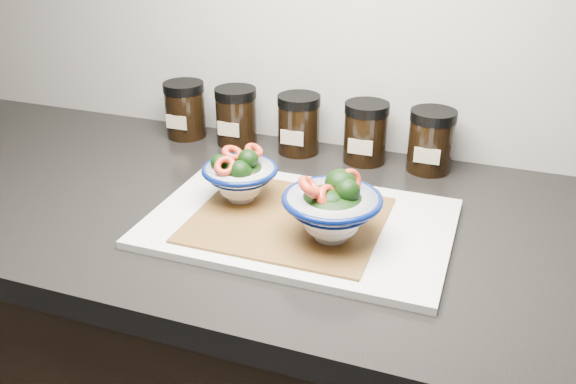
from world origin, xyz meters
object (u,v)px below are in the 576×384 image
(bowl_left, at_px, (240,177))
(spice_jar_b, at_px, (236,116))
(bowl_right, at_px, (333,208))
(spice_jar_e, at_px, (431,141))
(spice_jar_c, at_px, (299,124))
(spice_jar_d, at_px, (366,132))
(cutting_board, at_px, (300,223))
(spice_jar_a, at_px, (185,110))

(bowl_left, xyz_separation_m, spice_jar_b, (-0.12, 0.25, 0.00))
(bowl_right, distance_m, spice_jar_e, 0.33)
(spice_jar_c, relative_size, spice_jar_e, 1.00)
(bowl_right, xyz_separation_m, spice_jar_d, (-0.03, 0.31, -0.00))
(cutting_board, xyz_separation_m, spice_jar_a, (-0.34, 0.28, 0.05))
(bowl_left, bearing_deg, spice_jar_d, 60.48)
(spice_jar_c, bearing_deg, spice_jar_b, 180.00)
(bowl_right, bearing_deg, spice_jar_e, 73.65)
(spice_jar_d, bearing_deg, cutting_board, -96.82)
(spice_jar_a, xyz_separation_m, spice_jar_c, (0.24, 0.00, 0.00))
(bowl_left, distance_m, spice_jar_c, 0.25)
(spice_jar_d, distance_m, spice_jar_e, 0.12)
(spice_jar_e, bearing_deg, cutting_board, -118.89)
(bowl_right, height_order, spice_jar_c, bowl_right)
(bowl_left, distance_m, spice_jar_e, 0.36)
(spice_jar_c, distance_m, spice_jar_e, 0.25)
(spice_jar_a, distance_m, spice_jar_c, 0.24)
(spice_jar_b, xyz_separation_m, spice_jar_d, (0.26, 0.00, 0.00))
(spice_jar_b, bearing_deg, spice_jar_c, 0.00)
(spice_jar_b, relative_size, spice_jar_d, 1.00)
(spice_jar_b, bearing_deg, cutting_board, -50.36)
(spice_jar_a, bearing_deg, spice_jar_d, 0.00)
(cutting_board, relative_size, spice_jar_e, 3.98)
(spice_jar_e, bearing_deg, spice_jar_d, 180.00)
(bowl_left, height_order, spice_jar_e, spice_jar_e)
(bowl_left, relative_size, spice_jar_c, 1.07)
(bowl_right, relative_size, spice_jar_d, 1.26)
(cutting_board, height_order, spice_jar_c, spice_jar_c)
(cutting_board, xyz_separation_m, bowl_right, (0.06, -0.04, 0.06))
(cutting_board, relative_size, bowl_right, 3.17)
(bowl_right, xyz_separation_m, spice_jar_a, (-0.40, 0.31, -0.00))
(spice_jar_d, bearing_deg, bowl_left, -119.52)
(bowl_left, xyz_separation_m, spice_jar_e, (0.26, 0.25, 0.00))
(spice_jar_c, bearing_deg, spice_jar_a, 180.00)
(cutting_board, relative_size, spice_jar_b, 3.98)
(cutting_board, distance_m, spice_jar_e, 0.32)
(spice_jar_d, bearing_deg, spice_jar_c, 180.00)
(bowl_left, bearing_deg, spice_jar_b, 115.54)
(bowl_left, height_order, spice_jar_c, spice_jar_c)
(spice_jar_a, bearing_deg, bowl_left, -47.01)
(cutting_board, xyz_separation_m, spice_jar_b, (-0.23, 0.28, 0.05))
(bowl_left, distance_m, bowl_right, 0.18)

